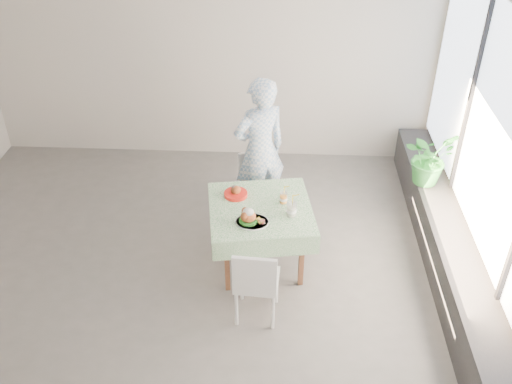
# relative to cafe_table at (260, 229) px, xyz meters

# --- Properties ---
(floor) EXTENTS (6.00, 6.00, 0.00)m
(floor) POSITION_rel_cafe_table_xyz_m (-0.81, -0.11, -0.46)
(floor) COLOR #585654
(floor) RESTS_ON ground
(ceiling) EXTENTS (6.00, 6.00, 0.00)m
(ceiling) POSITION_rel_cafe_table_xyz_m (-0.81, -0.11, 2.34)
(ceiling) COLOR white
(ceiling) RESTS_ON ground
(wall_back) EXTENTS (6.00, 0.02, 2.80)m
(wall_back) POSITION_rel_cafe_table_xyz_m (-0.81, 2.39, 0.94)
(wall_back) COLOR beige
(wall_back) RESTS_ON ground
(wall_front) EXTENTS (6.00, 0.02, 2.80)m
(wall_front) POSITION_rel_cafe_table_xyz_m (-0.81, -2.61, 0.94)
(wall_front) COLOR beige
(wall_front) RESTS_ON ground
(wall_right) EXTENTS (0.02, 5.00, 2.80)m
(wall_right) POSITION_rel_cafe_table_xyz_m (2.19, -0.11, 0.94)
(wall_right) COLOR beige
(wall_right) RESTS_ON ground
(window_pane) EXTENTS (0.01, 4.80, 2.18)m
(window_pane) POSITION_rel_cafe_table_xyz_m (2.16, -0.11, 1.19)
(window_pane) COLOR #D1E0F9
(window_pane) RESTS_ON ground
(window_ledge) EXTENTS (0.40, 4.80, 0.50)m
(window_ledge) POSITION_rel_cafe_table_xyz_m (1.99, -0.11, -0.21)
(window_ledge) COLOR black
(window_ledge) RESTS_ON ground
(cafe_table) EXTENTS (1.19, 1.19, 0.74)m
(cafe_table) POSITION_rel_cafe_table_xyz_m (0.00, 0.00, 0.00)
(cafe_table) COLOR brown
(cafe_table) RESTS_ON ground
(chair_far) EXTENTS (0.52, 0.52, 0.82)m
(chair_far) POSITION_rel_cafe_table_xyz_m (-0.05, 0.89, -0.21)
(chair_far) COLOR white
(chair_far) RESTS_ON ground
(chair_near) EXTENTS (0.44, 0.44, 0.86)m
(chair_near) POSITION_rel_cafe_table_xyz_m (0.00, -0.77, -0.19)
(chair_near) COLOR white
(chair_near) RESTS_ON ground
(diner) EXTENTS (0.77, 0.70, 1.78)m
(diner) POSITION_rel_cafe_table_xyz_m (-0.05, 0.92, 0.43)
(diner) COLOR #84AAD3
(diner) RESTS_ON ground
(main_dish) EXTENTS (0.33, 0.33, 0.17)m
(main_dish) POSITION_rel_cafe_table_xyz_m (-0.09, -0.27, 0.34)
(main_dish) COLOR white
(main_dish) RESTS_ON cafe_table
(juice_cup_orange) EXTENTS (0.09, 0.09, 0.24)m
(juice_cup_orange) POSITION_rel_cafe_table_xyz_m (0.23, 0.10, 0.34)
(juice_cup_orange) COLOR white
(juice_cup_orange) RESTS_ON cafe_table
(juice_cup_lemonade) EXTENTS (0.11, 0.11, 0.30)m
(juice_cup_lemonade) POSITION_rel_cafe_table_xyz_m (0.32, -0.11, 0.35)
(juice_cup_lemonade) COLOR white
(juice_cup_lemonade) RESTS_ON cafe_table
(second_dish) EXTENTS (0.25, 0.25, 0.12)m
(second_dish) POSITION_rel_cafe_table_xyz_m (-0.27, 0.20, 0.32)
(second_dish) COLOR red
(second_dish) RESTS_ON cafe_table
(potted_plant) EXTENTS (0.77, 0.76, 0.64)m
(potted_plant) POSITION_rel_cafe_table_xyz_m (1.90, 0.98, 0.36)
(potted_plant) COLOR #27762B
(potted_plant) RESTS_ON window_ledge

